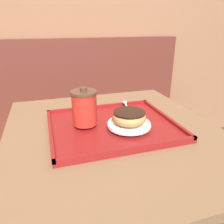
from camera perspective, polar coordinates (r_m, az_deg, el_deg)
wall_behind at (r=1.81m, az=-11.24°, el=24.88°), size 8.00×0.05×2.40m
booth_bench at (r=1.77m, az=-7.22°, el=-4.42°), size 1.65×0.44×1.00m
cafe_table at (r=0.91m, az=0.44°, el=-14.61°), size 0.79×0.88×0.73m
serving_tray at (r=0.83m, az=0.00°, el=-3.63°), size 0.46×0.39×0.02m
coffee_cup_front at (r=0.79m, az=-7.23°, el=1.20°), size 0.09×0.09×0.14m
plate_with_chocolate_donut at (r=0.79m, az=4.46°, el=-3.15°), size 0.16×0.16×0.01m
donut_chocolate_glazed at (r=0.78m, az=4.52°, el=-1.30°), size 0.12×0.12×0.04m
spoon at (r=0.99m, az=3.63°, el=1.98°), size 0.04×0.17×0.01m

